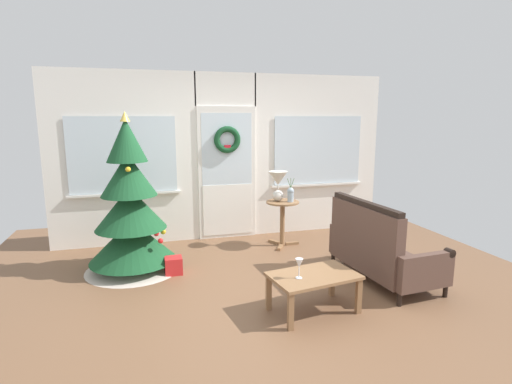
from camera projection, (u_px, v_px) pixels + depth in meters
The scene contains 10 objects.
ground_plane at pixel (265, 289), 4.48m from camera, with size 6.76×6.76×0.00m, color brown.
back_wall_with_door at pixel (226, 157), 6.21m from camera, with size 5.20×0.19×2.55m.
christmas_tree at pixel (131, 216), 4.92m from camera, with size 1.17×1.17×1.96m.
settee_sofa at pixel (377, 249), 4.66m from camera, with size 0.81×1.46×0.96m.
side_table at pixel (282, 214), 5.88m from camera, with size 0.50×0.48×0.68m.
table_lamp at pixel (278, 182), 5.82m from camera, with size 0.28×0.28×0.44m.
flower_vase at pixel (291, 194), 5.80m from camera, with size 0.11×0.10×0.35m.
coffee_table at pixel (314, 280), 3.90m from camera, with size 0.91×0.65×0.39m.
wine_glass at pixel (299, 264), 3.77m from camera, with size 0.08×0.08×0.20m.
gift_box at pixel (174, 266), 4.89m from camera, with size 0.21×0.19×0.21m, color red.
Camera 1 is at (-1.23, -4.01, 1.90)m, focal length 28.06 mm.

